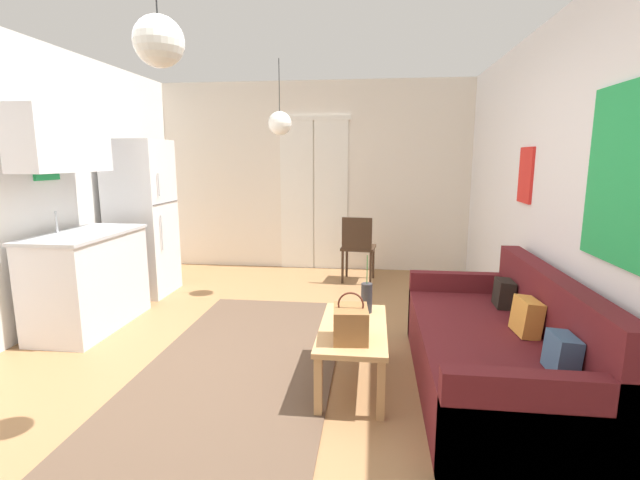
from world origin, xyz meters
name	(u,v)px	position (x,y,z in m)	size (l,w,h in m)	color
ground_plane	(252,383)	(0.00, 0.00, -0.05)	(4.96, 7.37, 0.10)	#996D44
wall_back	(314,178)	(0.00, 3.43, 1.31)	(4.56, 0.13, 2.65)	silver
wall_right	(593,201)	(2.23, 0.00, 1.32)	(0.12, 6.97, 2.65)	silver
area_rug	(245,359)	(-0.13, 0.26, 0.01)	(1.44, 2.95, 0.01)	brown
couch	(501,354)	(1.75, -0.01, 0.27)	(0.92, 1.99, 0.84)	#5B191E
coffee_table	(353,334)	(0.74, 0.01, 0.36)	(0.47, 0.98, 0.42)	tan
bamboo_vase	(367,298)	(0.83, 0.31, 0.54)	(0.09, 0.09, 0.45)	#2D2D33
handbag	(351,323)	(0.73, -0.24, 0.54)	(0.24, 0.28, 0.32)	brown
refrigerator	(142,218)	(-1.82, 1.91, 0.90)	(0.63, 0.64, 1.80)	white
kitchen_counter	(83,249)	(-1.82, 0.80, 0.76)	(0.62, 1.17, 2.02)	silver
accent_chair	(358,245)	(0.68, 2.68, 0.49)	(0.46, 0.44, 0.86)	#382619
pendant_lamp_near	(159,41)	(-0.20, -0.76, 2.15)	(0.25, 0.25, 0.62)	black
pendant_lamp_far	(280,123)	(-0.18, 1.99, 1.97)	(0.26, 0.26, 0.81)	black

